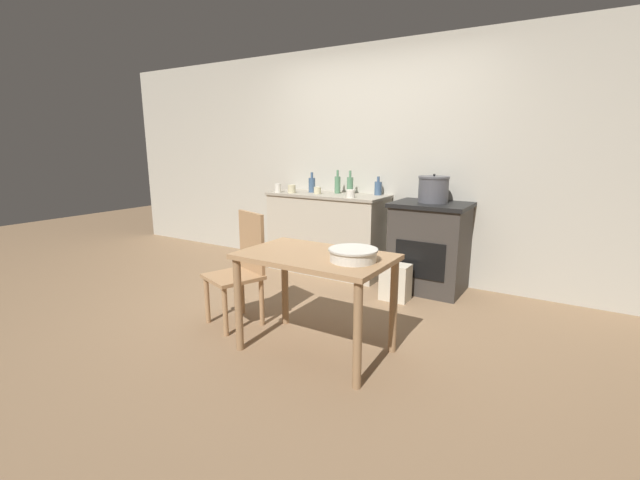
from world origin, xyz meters
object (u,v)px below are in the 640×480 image
object	(u,v)px
bottle_far_left	(350,185)
cup_right	(292,189)
bottle_mid_left	(312,185)
cup_center_right	(317,191)
bottle_left	(338,184)
cup_center	(278,188)
flour_sack	(395,282)
chair	(241,267)
stove	(429,247)
work_table	(315,270)
stock_pot	(433,189)
bottle_center_left	(378,188)
cup_mid_right	(351,194)
mixing_bowl_large	(353,254)

from	to	relation	value
bottle_far_left	cup_right	bearing A→B (deg)	-158.76
bottle_mid_left	cup_center_right	size ratio (longest dim) A/B	2.82
bottle_left	cup_center	bearing A→B (deg)	-155.33
bottle_far_left	cup_right	xyz separation A→B (m)	(-0.63, -0.25, -0.06)
flour_sack	cup_right	world-z (taller)	cup_right
chair	stove	bearing A→B (deg)	75.96
flour_sack	bottle_far_left	world-z (taller)	bottle_far_left
cup_center_right	cup_center	bearing A→B (deg)	-165.97
work_table	cup_center_right	size ratio (longest dim) A/B	12.81
stove	bottle_left	xyz separation A→B (m)	(-1.14, 0.11, 0.57)
cup_center_right	cup_right	bearing A→B (deg)	-165.06
chair	flour_sack	distance (m)	1.51
bottle_far_left	bottle_mid_left	bearing A→B (deg)	-173.03
bottle_left	chair	bearing A→B (deg)	-87.45
stock_pot	bottle_far_left	xyz separation A→B (m)	(-0.97, 0.07, -0.01)
cup_center	bottle_far_left	bearing A→B (deg)	19.43
bottle_mid_left	chair	bearing A→B (deg)	-77.05
bottle_center_left	cup_center	bearing A→B (deg)	-161.01
bottle_left	bottle_mid_left	bearing A→B (deg)	-167.72
cup_center	cup_right	bearing A→B (deg)	12.42
bottle_mid_left	cup_center	distance (m)	0.40
bottle_mid_left	bottle_center_left	distance (m)	0.79
flour_sack	bottle_mid_left	size ratio (longest dim) A/B	1.53
stove	cup_mid_right	xyz separation A→B (m)	(-0.82, -0.18, 0.51)
cup_center	cup_right	size ratio (longest dim) A/B	1.07
work_table	bottle_far_left	size ratio (longest dim) A/B	3.98
bottle_left	cup_center	distance (m)	0.70
stock_pot	cup_mid_right	xyz separation A→B (m)	(-0.82, -0.21, -0.07)
flour_sack	stock_pot	xyz separation A→B (m)	(0.17, 0.49, 0.86)
cup_center	cup_right	xyz separation A→B (m)	(0.17, 0.04, -0.00)
stove	bottle_far_left	bearing A→B (deg)	174.31
stove	flour_sack	xyz separation A→B (m)	(-0.17, -0.46, -0.28)
stove	cup_mid_right	bearing A→B (deg)	-167.77
stock_pot	mixing_bowl_large	xyz separation A→B (m)	(0.05, -1.80, -0.26)
bottle_far_left	cup_mid_right	xyz separation A→B (m)	(0.16, -0.28, -0.06)
chair	flour_sack	size ratio (longest dim) A/B	2.62
bottle_mid_left	cup_center_right	bearing A→B (deg)	-36.66
stove	cup_center	xyz separation A→B (m)	(-1.78, -0.19, 0.52)
work_table	bottle_left	size ratio (longest dim) A/B	3.98
work_table	cup_center	xyz separation A→B (m)	(-1.52, 1.56, 0.36)
chair	mixing_bowl_large	size ratio (longest dim) A/B	2.86
work_table	mixing_bowl_large	xyz separation A→B (m)	(0.30, -0.02, 0.16)
cup_center_right	cup_mid_right	world-z (taller)	cup_mid_right
stove	chair	size ratio (longest dim) A/B	0.97
bottle_mid_left	bottle_left	bearing A→B (deg)	12.28
bottle_left	cup_mid_right	world-z (taller)	bottle_left
work_table	cup_mid_right	world-z (taller)	cup_mid_right
bottle_center_left	mixing_bowl_large	bearing A→B (deg)	-69.87
stove	flour_sack	world-z (taller)	stove
bottle_mid_left	cup_center_right	world-z (taller)	bottle_mid_left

